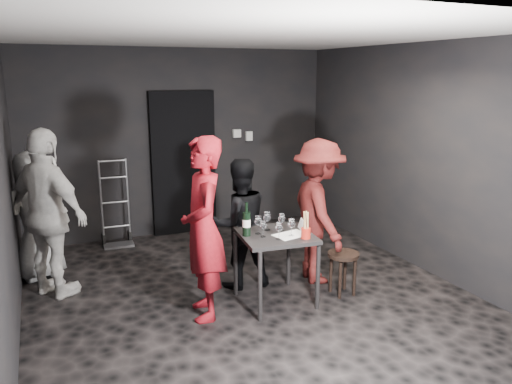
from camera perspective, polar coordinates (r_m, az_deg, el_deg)
name	(u,v)px	position (r m, az deg, el deg)	size (l,w,h in m)	color
floor	(248,295)	(5.52, -0.91, -11.70)	(4.50, 5.00, 0.02)	black
ceiling	(247,35)	(5.01, -1.02, 17.51)	(4.50, 5.00, 0.02)	silver
wall_back	(182,143)	(7.43, -8.49, 5.61)	(4.50, 0.04, 2.70)	black
wall_front	(416,251)	(3.03, 17.83, -6.42)	(4.50, 0.04, 2.70)	black
wall_left	(2,194)	(4.72, -27.01, -0.20)	(0.04, 5.00, 2.70)	black
wall_right	(421,158)	(6.30, 18.30, 3.68)	(0.04, 5.00, 2.70)	black
doorway	(184,163)	(7.42, -8.29, 3.26)	(0.95, 0.10, 2.10)	black
wallbox_upper	(237,133)	(7.64, -2.22, 6.71)	(0.12, 0.06, 0.12)	#B7B7B2
wallbox_lower	(249,136)	(7.72, -0.82, 6.42)	(0.10, 0.06, 0.14)	#B7B7B2
hand_truck	(117,229)	(7.24, -15.60, -4.13)	(0.40, 0.34, 1.20)	#B2B2B7
tasting_table	(276,243)	(5.14, 2.26, -5.81)	(0.72, 0.72, 0.75)	black
stool	(343,262)	(5.49, 9.93, -7.83)	(0.34, 0.34, 0.47)	black
server_red	(203,212)	(4.76, -6.08, -2.28)	(0.77, 0.51, 2.12)	maroon
woman_black	(239,226)	(5.52, -1.93, -3.85)	(0.68, 0.38, 1.41)	black
man_maroon	(319,205)	(5.66, 7.16, -1.45)	(1.16, 0.54, 1.80)	#4A1312
bystander_cream	(47,197)	(5.60, -22.76, -0.54)	(1.28, 0.61, 2.18)	silver
bystander_grey	(35,215)	(6.26, -23.90, -2.45)	(0.74, 0.40, 1.51)	gray
tasting_mat	(291,235)	(5.07, 4.00, -4.91)	(0.33, 0.22, 0.00)	white
wine_glass_a	(263,228)	(4.97, 0.82, -4.16)	(0.07, 0.07, 0.18)	white
wine_glass_b	(258,224)	(5.06, 0.26, -3.68)	(0.08, 0.08, 0.21)	white
wine_glass_c	(267,220)	(5.18, 1.28, -3.24)	(0.08, 0.08, 0.21)	white
wine_glass_d	(279,230)	(4.90, 2.64, -4.38)	(0.07, 0.07, 0.19)	white
wine_glass_e	(291,227)	(5.01, 4.06, -3.96)	(0.07, 0.07, 0.20)	white
wine_glass_f	(282,221)	(5.17, 2.96, -3.38)	(0.08, 0.08, 0.20)	white
wine_bottle	(247,223)	(5.00, -1.09, -3.57)	(0.08, 0.08, 0.34)	black
breadstick_cup	(306,225)	(4.95, 5.73, -3.81)	(0.09, 0.09, 0.30)	#A81E12
reserved_card	(301,224)	(5.25, 5.20, -3.69)	(0.09, 0.14, 0.11)	white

